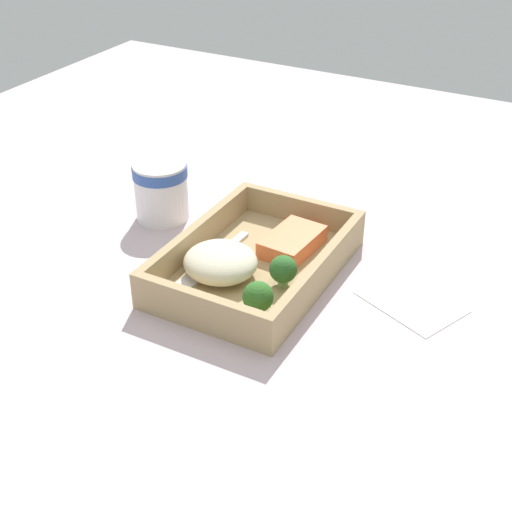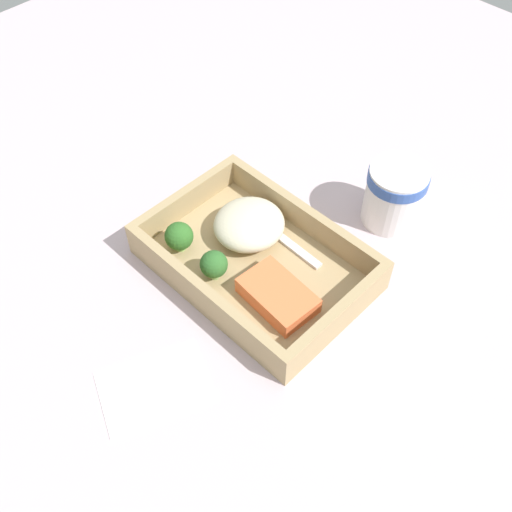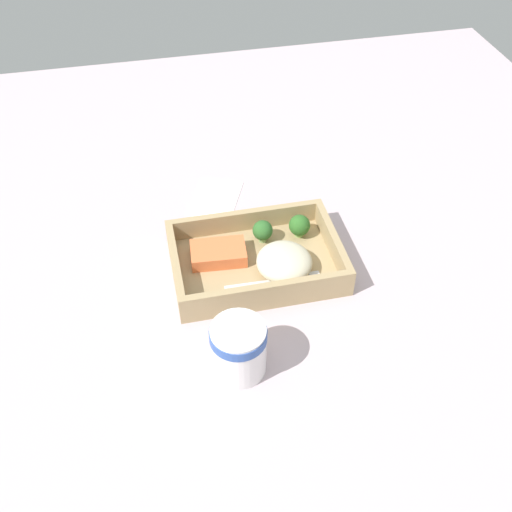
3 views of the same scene
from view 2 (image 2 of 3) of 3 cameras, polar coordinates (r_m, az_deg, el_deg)
name	(u,v)px [view 2 (image 2 of 3)]	position (r cm, az deg, el deg)	size (l,w,h in cm)	color
ground_plane	(256,274)	(77.31, 0.00, -1.73)	(160.00, 160.00, 2.00)	#C2ADB5
takeout_tray	(256,266)	(76.04, 0.00, -1.00)	(27.55, 18.89, 1.20)	tan
tray_rim	(256,254)	(74.09, 0.00, 0.20)	(27.55, 18.89, 3.80)	tan
salmon_fillet	(278,295)	(71.24, 2.08, -3.78)	(9.07, 5.74, 2.30)	#F27240
mashed_potatoes	(249,224)	(77.20, -0.66, 3.04)	(9.06, 9.40, 4.01)	beige
broccoli_floret_1	(214,265)	(72.74, -4.04, -0.83)	(3.46, 3.46, 4.10)	#80A966
broccoli_floret_2	(179,237)	(76.12, -7.34, 1.85)	(3.68, 3.68, 4.15)	#81AF5E
fork	(270,229)	(79.05, 1.36, 2.58)	(15.84, 2.30, 0.44)	silver
paper_cup	(395,193)	(80.95, 13.07, 5.90)	(7.89, 7.89, 8.63)	white
receipt_slip	(154,386)	(68.50, -9.72, -12.15)	(8.30, 11.71, 0.24)	white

